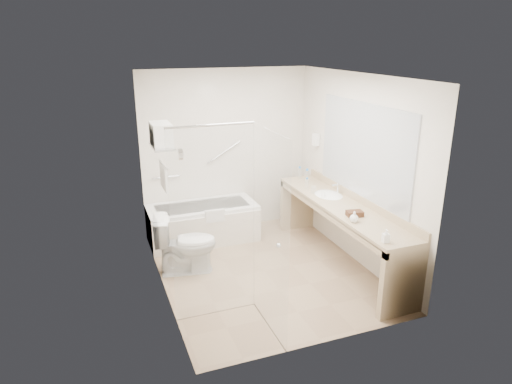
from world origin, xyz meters
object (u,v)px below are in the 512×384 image
object	(u,v)px
bathtub	(203,223)
water_bottle_left	(307,176)
vanity_counter	(341,219)
toilet	(186,244)
amenity_basket	(355,214)

from	to	relation	value
bathtub	water_bottle_left	bearing A→B (deg)	-14.01
vanity_counter	water_bottle_left	size ratio (longest dim) A/B	12.49
vanity_counter	water_bottle_left	distance (m)	1.05
bathtub	vanity_counter	size ratio (longest dim) A/B	0.59
bathtub	toilet	size ratio (longest dim) A/B	2.02
vanity_counter	toilet	xyz separation A→B (m)	(-1.97, 0.50, -0.25)
toilet	amenity_basket	bearing A→B (deg)	-106.20
vanity_counter	toilet	size ratio (longest dim) A/B	3.41
toilet	amenity_basket	xyz separation A→B (m)	(1.91, -0.92, 0.49)
water_bottle_left	vanity_counter	bearing A→B (deg)	-90.09
toilet	amenity_basket	distance (m)	2.17
amenity_basket	water_bottle_left	xyz separation A→B (m)	(0.07, 1.42, 0.07)
water_bottle_left	bathtub	bearing A→B (deg)	165.99
bathtub	vanity_counter	xyz separation A→B (m)	(1.52, -1.39, 0.36)
amenity_basket	toilet	bearing A→B (deg)	154.31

